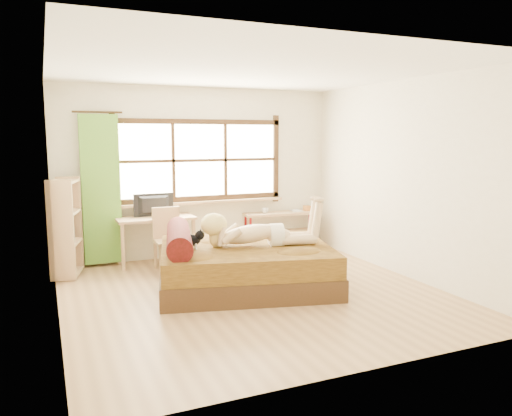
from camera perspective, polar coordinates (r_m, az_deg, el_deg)
name	(u,v)px	position (r m, az deg, el deg)	size (l,w,h in m)	color
floor	(254,294)	(6.26, -0.22, -9.78)	(4.50, 4.50, 0.00)	#9E754C
ceiling	(254,70)	(6.01, -0.24, 15.53)	(4.50, 4.50, 0.00)	white
wall_back	(200,173)	(8.10, -6.46, 4.03)	(4.50, 4.50, 0.00)	silver
wall_front	(365,211)	(4.03, 12.34, -0.36)	(4.50, 4.50, 0.00)	silver
wall_left	(52,194)	(5.52, -22.29, 1.51)	(4.50, 4.50, 0.00)	silver
wall_right	(404,179)	(7.16, 16.61, 3.19)	(4.50, 4.50, 0.00)	silver
window	(200,163)	(8.06, -6.41, 5.14)	(2.80, 0.16, 1.46)	#FFEDBF
curtain	(101,190)	(7.70, -17.29, 1.99)	(0.55, 0.10, 2.20)	#448724
bed	(242,265)	(6.47, -1.67, -6.47)	(2.51, 2.19, 0.82)	black
woman	(258,220)	(6.37, 0.21, -1.44)	(1.52, 0.43, 0.65)	#D5B289
kitten	(189,239)	(6.26, -7.68, -3.50)	(0.33, 0.13, 0.26)	black
desk	(156,223)	(7.70, -11.40, -1.72)	(1.16, 0.54, 0.72)	tan
monitor	(154,205)	(7.71, -11.53, 0.32)	(0.61, 0.08, 0.35)	black
chair	(168,235)	(7.39, -10.03, -3.07)	(0.41, 0.41, 0.91)	tan
pipe_shelf	(282,222)	(8.54, 2.96, -1.61)	(1.32, 0.41, 0.74)	tan
cup	(265,211)	(8.38, 1.04, -0.30)	(0.11, 0.11, 0.09)	gray
book	(292,211)	(8.60, 4.08, -0.33)	(0.16, 0.22, 0.02)	gray
bookshelf	(65,227)	(7.36, -20.94, -2.08)	(0.47, 0.65, 1.36)	tan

